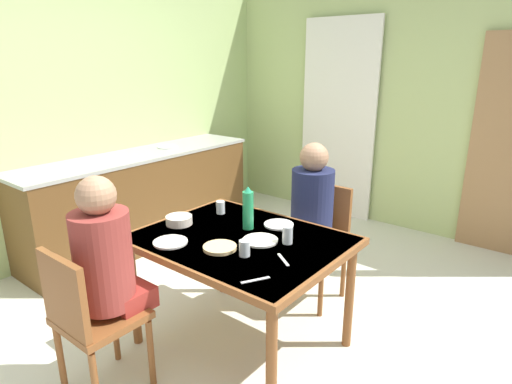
{
  "coord_description": "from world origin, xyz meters",
  "views": [
    {
      "loc": [
        1.73,
        -1.87,
        1.77
      ],
      "look_at": [
        0.19,
        0.07,
        0.99
      ],
      "focal_mm": 30.03,
      "sensor_mm": 36.0,
      "label": 1
    }
  ],
  "objects_px": {
    "dining_table": "(241,249)",
    "chair_far_diner": "(319,235)",
    "kitchen_counter": "(142,198)",
    "person_far_diner": "(311,204)",
    "serving_bowl_center": "(179,220)",
    "water_bottle_green_near": "(248,209)",
    "person_near_diner": "(106,257)",
    "chair_near_diner": "(88,316)"
  },
  "relations": [
    {
      "from": "kitchen_counter",
      "to": "person_far_diner",
      "type": "height_order",
      "value": "person_far_diner"
    },
    {
      "from": "chair_near_diner",
      "to": "serving_bowl_center",
      "type": "height_order",
      "value": "chair_near_diner"
    },
    {
      "from": "person_far_diner",
      "to": "serving_bowl_center",
      "type": "bearing_deg",
      "value": 56.12
    },
    {
      "from": "dining_table",
      "to": "serving_bowl_center",
      "type": "height_order",
      "value": "serving_bowl_center"
    },
    {
      "from": "chair_near_diner",
      "to": "person_near_diner",
      "type": "height_order",
      "value": "person_near_diner"
    },
    {
      "from": "kitchen_counter",
      "to": "water_bottle_green_near",
      "type": "bearing_deg",
      "value": -16.06
    },
    {
      "from": "kitchen_counter",
      "to": "person_near_diner",
      "type": "bearing_deg",
      "value": -41.83
    },
    {
      "from": "kitchen_counter",
      "to": "person_far_diner",
      "type": "relative_size",
      "value": 3.16
    },
    {
      "from": "kitchen_counter",
      "to": "serving_bowl_center",
      "type": "distance_m",
      "value": 1.6
    },
    {
      "from": "chair_far_diner",
      "to": "water_bottle_green_near",
      "type": "xyz_separation_m",
      "value": [
        -0.12,
        -0.69,
        0.37
      ]
    },
    {
      "from": "person_near_diner",
      "to": "dining_table",
      "type": "bearing_deg",
      "value": 64.64
    },
    {
      "from": "dining_table",
      "to": "chair_far_diner",
      "type": "bearing_deg",
      "value": 85.42
    },
    {
      "from": "chair_near_diner",
      "to": "chair_far_diner",
      "type": "height_order",
      "value": "same"
    },
    {
      "from": "kitchen_counter",
      "to": "serving_bowl_center",
      "type": "xyz_separation_m",
      "value": [
        1.39,
        -0.74,
        0.32
      ]
    },
    {
      "from": "person_far_diner",
      "to": "person_near_diner",
      "type": "bearing_deg",
      "value": 74.1
    },
    {
      "from": "serving_bowl_center",
      "to": "chair_near_diner",
      "type": "bearing_deg",
      "value": -80.64
    },
    {
      "from": "chair_near_diner",
      "to": "person_far_diner",
      "type": "height_order",
      "value": "person_far_diner"
    },
    {
      "from": "dining_table",
      "to": "chair_far_diner",
      "type": "distance_m",
      "value": 0.85
    },
    {
      "from": "dining_table",
      "to": "person_far_diner",
      "type": "bearing_deg",
      "value": 84.53
    },
    {
      "from": "person_near_diner",
      "to": "serving_bowl_center",
      "type": "distance_m",
      "value": 0.63
    },
    {
      "from": "chair_far_diner",
      "to": "person_near_diner",
      "type": "xyz_separation_m",
      "value": [
        -0.4,
        -1.53,
        0.28
      ]
    },
    {
      "from": "kitchen_counter",
      "to": "chair_far_diner",
      "type": "bearing_deg",
      "value": 5.25
    },
    {
      "from": "chair_near_diner",
      "to": "water_bottle_green_near",
      "type": "bearing_deg",
      "value": 74.47
    },
    {
      "from": "water_bottle_green_near",
      "to": "serving_bowl_center",
      "type": "distance_m",
      "value": 0.46
    },
    {
      "from": "dining_table",
      "to": "person_near_diner",
      "type": "bearing_deg",
      "value": -115.36
    },
    {
      "from": "serving_bowl_center",
      "to": "water_bottle_green_near",
      "type": "bearing_deg",
      "value": 29.44
    },
    {
      "from": "person_far_diner",
      "to": "dining_table",
      "type": "bearing_deg",
      "value": 84.53
    },
    {
      "from": "chair_near_diner",
      "to": "person_near_diner",
      "type": "relative_size",
      "value": 1.13
    },
    {
      "from": "person_far_diner",
      "to": "chair_near_diner",
      "type": "bearing_deg",
      "value": 75.46
    },
    {
      "from": "kitchen_counter",
      "to": "person_near_diner",
      "type": "height_order",
      "value": "person_near_diner"
    },
    {
      "from": "chair_far_diner",
      "to": "serving_bowl_center",
      "type": "bearing_deg",
      "value": 60.28
    },
    {
      "from": "dining_table",
      "to": "person_near_diner",
      "type": "xyz_separation_m",
      "value": [
        -0.33,
        -0.69,
        0.12
      ]
    },
    {
      "from": "person_far_diner",
      "to": "kitchen_counter",
      "type": "bearing_deg",
      "value": 1.16
    },
    {
      "from": "dining_table",
      "to": "chair_near_diner",
      "type": "xyz_separation_m",
      "value": [
        -0.33,
        -0.83,
        -0.17
      ]
    },
    {
      "from": "kitchen_counter",
      "to": "chair_far_diner",
      "type": "relative_size",
      "value": 2.79
    },
    {
      "from": "person_near_diner",
      "to": "water_bottle_green_near",
      "type": "bearing_deg",
      "value": 72.09
    },
    {
      "from": "person_far_diner",
      "to": "serving_bowl_center",
      "type": "xyz_separation_m",
      "value": [
        -0.52,
        -0.77,
        -0.01
      ]
    },
    {
      "from": "kitchen_counter",
      "to": "serving_bowl_center",
      "type": "bearing_deg",
      "value": -27.96
    },
    {
      "from": "chair_near_diner",
      "to": "serving_bowl_center",
      "type": "relative_size",
      "value": 5.12
    },
    {
      "from": "kitchen_counter",
      "to": "water_bottle_green_near",
      "type": "relative_size",
      "value": 8.8
    },
    {
      "from": "serving_bowl_center",
      "to": "dining_table",
      "type": "bearing_deg",
      "value": 9.91
    },
    {
      "from": "kitchen_counter",
      "to": "water_bottle_green_near",
      "type": "xyz_separation_m",
      "value": [
        1.78,
        -0.51,
        0.42
      ]
    }
  ]
}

